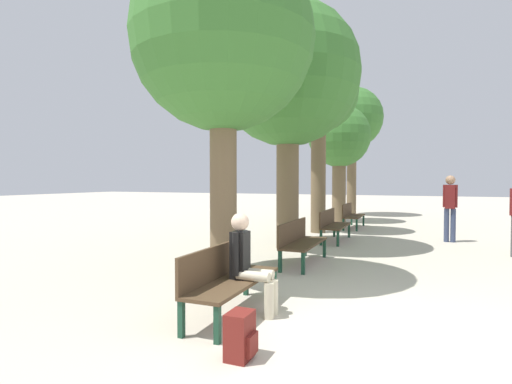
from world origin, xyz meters
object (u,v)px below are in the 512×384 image
object	(u,v)px
bench_row_0	(227,275)
pedestrian_mid	(450,204)
bench_row_1	(299,239)
tree_row_1	(288,76)
tree_row_2	(319,96)
backpack	(240,336)
tree_row_3	(339,139)
tree_row_0	(223,43)
tree_row_4	(352,119)
bench_row_2	(332,223)
bench_row_3	(351,214)
person_seated	(248,260)

from	to	relation	value
bench_row_0	pedestrian_mid	xyz separation A→B (m)	(2.90, 7.30, 0.52)
bench_row_1	tree_row_1	bearing A→B (deg)	115.30
bench_row_1	tree_row_2	xyz separation A→B (m)	(-0.77, 4.74, 3.74)
backpack	tree_row_3	bearing A→B (deg)	96.59
tree_row_2	tree_row_0	bearing A→B (deg)	-90.00
tree_row_4	bench_row_1	bearing A→B (deg)	-86.08
bench_row_1	backpack	bearing A→B (deg)	-81.10
bench_row_2	tree_row_2	size ratio (longest dim) A/B	0.31
bench_row_2	backpack	xyz separation A→B (m)	(0.66, -7.35, -0.27)
pedestrian_mid	tree_row_1	bearing A→B (deg)	-145.49
bench_row_0	tree_row_1	world-z (taller)	tree_row_1
tree_row_2	tree_row_3	world-z (taller)	tree_row_2
backpack	tree_row_0	bearing A→B (deg)	120.14
backpack	tree_row_4	bearing A→B (deg)	95.28
bench_row_0	tree_row_3	size ratio (longest dim) A/B	0.38
tree_row_1	backpack	distance (m)	7.14
bench_row_1	tree_row_2	size ratio (longest dim) A/B	0.31
bench_row_1	pedestrian_mid	size ratio (longest dim) A/B	1.00
bench_row_1	bench_row_3	size ratio (longest dim) A/B	1.00
bench_row_2	tree_row_4	distance (m)	9.04
bench_row_2	tree_row_3	bearing A→B (deg)	98.74
tree_row_4	tree_row_0	bearing A→B (deg)	-90.00
bench_row_3	tree_row_0	bearing A→B (deg)	-95.48
bench_row_2	tree_row_3	xyz separation A→B (m)	(-0.77, 5.01, 2.77)
bench_row_0	tree_row_2	size ratio (longest dim) A/B	0.31
bench_row_0	person_seated	world-z (taller)	person_seated
bench_row_0	tree_row_1	distance (m)	6.04
bench_row_2	tree_row_3	world-z (taller)	tree_row_3
tree_row_0	tree_row_4	distance (m)	13.00
bench_row_2	tree_row_4	world-z (taller)	tree_row_4
bench_row_0	bench_row_2	world-z (taller)	same
bench_row_2	pedestrian_mid	distance (m)	3.11
bench_row_3	tree_row_1	world-z (taller)	tree_row_1
bench_row_2	tree_row_1	bearing A→B (deg)	-116.89
tree_row_2	bench_row_2	bearing A→B (deg)	-64.05
tree_row_1	pedestrian_mid	xyz separation A→B (m)	(3.67, 2.52, -3.09)
tree_row_0	tree_row_2	bearing A→B (deg)	90.00
bench_row_3	tree_row_3	bearing A→B (deg)	112.51
person_seated	bench_row_3	bearing A→B (deg)	91.42
tree_row_4	pedestrian_mid	world-z (taller)	tree_row_4
bench_row_2	tree_row_3	size ratio (longest dim) A/B	0.38
tree_row_1	tree_row_3	bearing A→B (deg)	90.00
tree_row_0	tree_row_2	distance (m)	6.48
pedestrian_mid	backpack	bearing A→B (deg)	-105.02
bench_row_2	tree_row_4	xyz separation A→B (m)	(-0.77, 8.10, 3.94)
backpack	bench_row_2	bearing A→B (deg)	95.11
tree_row_2	pedestrian_mid	xyz separation A→B (m)	(3.67, -0.58, -3.22)
bench_row_1	tree_row_4	bearing A→B (deg)	93.92
bench_row_3	tree_row_4	size ratio (longest dim) A/B	0.30
bench_row_0	bench_row_3	bearing A→B (deg)	90.00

